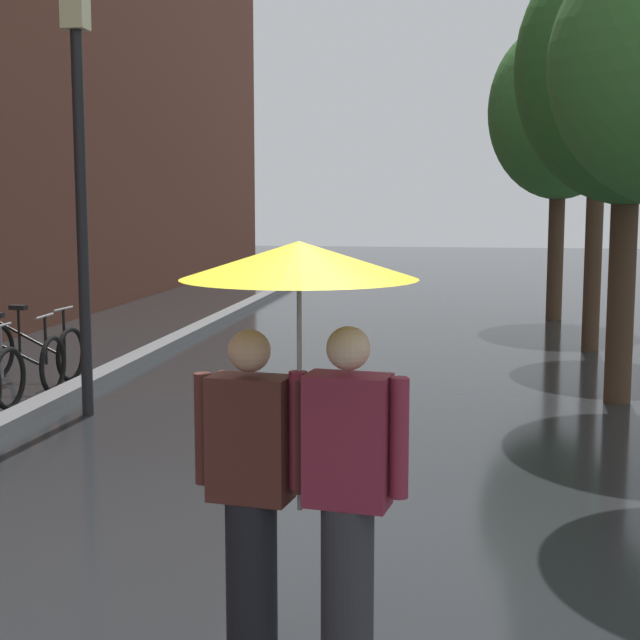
# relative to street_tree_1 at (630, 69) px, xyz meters

# --- Properties ---
(ground_plane) EXTENTS (80.00, 80.00, 0.00)m
(ground_plane) POSITION_rel_street_tree_1_xyz_m (-3.12, -6.18, -3.72)
(ground_plane) COLOR #26282B
(kerb_strip) EXTENTS (0.30, 36.00, 0.12)m
(kerb_strip) POSITION_rel_street_tree_1_xyz_m (-6.32, 3.82, -3.66)
(kerb_strip) COLOR slate
(kerb_strip) RESTS_ON ground
(street_tree_1) EXTENTS (2.50, 2.50, 5.25)m
(street_tree_1) POSITION_rel_street_tree_1_xyz_m (0.00, 0.00, 0.00)
(street_tree_1) COLOR #473323
(street_tree_1) RESTS_ON ground
(street_tree_2) EXTENTS (2.35, 2.35, 5.22)m
(street_tree_2) POSITION_rel_street_tree_1_xyz_m (0.17, 3.77, 0.28)
(street_tree_2) COLOR #473323
(street_tree_2) RESTS_ON ground
(street_tree_3) EXTENTS (2.67, 2.67, 5.58)m
(street_tree_3) POSITION_rel_street_tree_1_xyz_m (-0.05, 7.45, 0.19)
(street_tree_3) COLOR #473323
(street_tree_3) RESTS_ON ground
(parked_bicycle_4) EXTENTS (1.09, 0.72, 0.96)m
(parked_bicycle_4) POSITION_rel_street_tree_1_xyz_m (-7.08, -0.54, -3.34)
(parked_bicycle_4) COLOR black
(parked_bicycle_4) RESTS_ON ground
(parked_bicycle_5) EXTENTS (1.13, 0.79, 0.96)m
(parked_bicycle_5) POSITION_rel_street_tree_1_xyz_m (-7.17, 0.23, -3.34)
(parked_bicycle_5) COLOR black
(parked_bicycle_5) RESTS_ON ground
(couple_under_umbrella) EXTENTS (1.14, 1.14, 2.12)m
(couple_under_umbrella) POSITION_rel_street_tree_1_xyz_m (-2.52, -6.58, -2.30)
(couple_under_umbrella) COLOR black
(couple_under_umbrella) RESTS_ON ground
(street_lamp_post) EXTENTS (0.24, 0.24, 4.34)m
(street_lamp_post) POSITION_rel_street_tree_1_xyz_m (-5.72, -1.54, -1.18)
(street_lamp_post) COLOR black
(street_lamp_post) RESTS_ON ground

